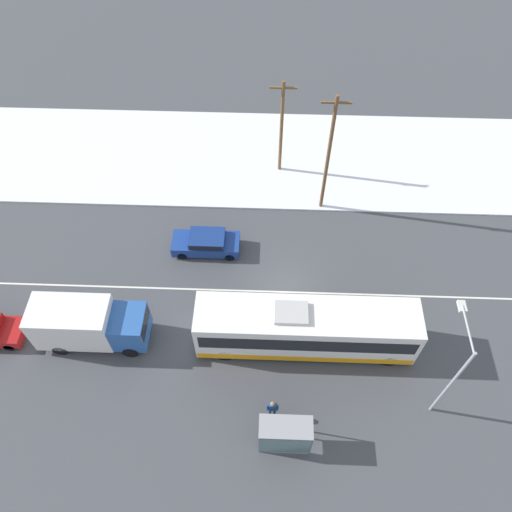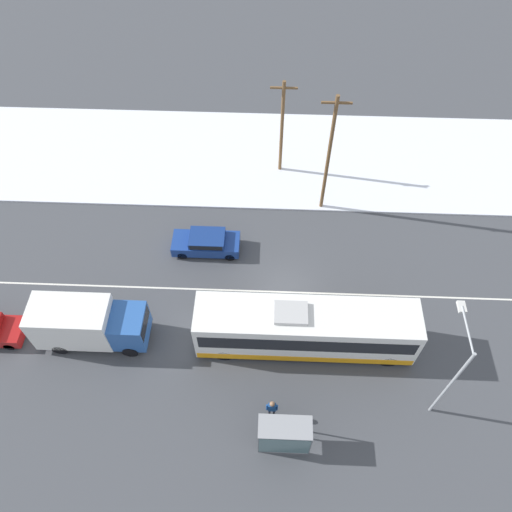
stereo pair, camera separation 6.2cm
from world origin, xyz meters
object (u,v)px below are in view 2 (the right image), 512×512
object	(u,v)px
sedan_car	(206,242)
pedestrian_at_stop	(272,408)
city_bus	(306,329)
utility_pole_snowlot	(282,127)
streetlamp	(454,365)
box_truck	(87,323)
bus_shelter	(285,437)
utility_pole_roadside	(329,155)

from	to	relation	value
sedan_car	pedestrian_at_stop	distance (m)	11.90
city_bus	utility_pole_snowlot	xyz separation A→B (m)	(-1.56, 14.50, 2.29)
streetlamp	utility_pole_snowlot	distance (m)	19.50
streetlamp	city_bus	bearing A→B (deg)	155.20
box_truck	bus_shelter	world-z (taller)	box_truck
sedan_car	bus_shelter	size ratio (longest dim) A/B	1.67
sedan_car	streetlamp	world-z (taller)	streetlamp
streetlamp	pedestrian_at_stop	bearing A→B (deg)	-172.14
city_bus	pedestrian_at_stop	size ratio (longest dim) A/B	7.13
bus_shelter	sedan_car	bearing A→B (deg)	112.27
city_bus	streetlamp	distance (m)	7.94
city_bus	utility_pole_roadside	xyz separation A→B (m)	(1.43, 10.83, 3.13)
box_truck	utility_pole_roadside	bearing A→B (deg)	38.48
city_bus	utility_pole_roadside	distance (m)	11.36
city_bus	box_truck	xyz separation A→B (m)	(-12.34, -0.12, -0.01)
bus_shelter	utility_pole_roadside	size ratio (longest dim) A/B	0.28
sedan_car	utility_pole_roadside	world-z (taller)	utility_pole_roadside
sedan_car	bus_shelter	xyz separation A→B (m)	(5.18, -12.66, 0.88)
city_bus	box_truck	world-z (taller)	city_bus
city_bus	streetlamp	bearing A→B (deg)	-24.80
utility_pole_roadside	utility_pole_snowlot	distance (m)	4.81
utility_pole_roadside	utility_pole_snowlot	size ratio (longest dim) A/B	1.22
pedestrian_at_stop	utility_pole_snowlot	distance (m)	19.05
box_truck	city_bus	bearing A→B (deg)	0.55
bus_shelter	streetlamp	world-z (taller)	streetlamp
streetlamp	utility_pole_roadside	distance (m)	14.95
box_truck	utility_pole_snowlot	distance (m)	18.31
utility_pole_snowlot	utility_pole_roadside	bearing A→B (deg)	-50.89
utility_pole_snowlot	box_truck	bearing A→B (deg)	-126.41
utility_pole_roadside	bus_shelter	bearing A→B (deg)	-98.69
sedan_car	utility_pole_snowlot	bearing A→B (deg)	-121.39
bus_shelter	streetlamp	distance (m)	8.86
bus_shelter	pedestrian_at_stop	bearing A→B (deg)	111.30
streetlamp	utility_pole_roadside	size ratio (longest dim) A/B	0.74
sedan_car	utility_pole_roadside	size ratio (longest dim) A/B	0.47
pedestrian_at_stop	box_truck	bearing A→B (deg)	158.33
streetlamp	utility_pole_snowlot	world-z (taller)	utility_pole_snowlot
pedestrian_at_stop	utility_pole_snowlot	world-z (taller)	utility_pole_snowlot
city_bus	box_truck	distance (m)	12.34
box_truck	streetlamp	size ratio (longest dim) A/B	0.91
city_bus	box_truck	size ratio (longest dim) A/B	1.94
city_bus	utility_pole_snowlot	distance (m)	14.76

